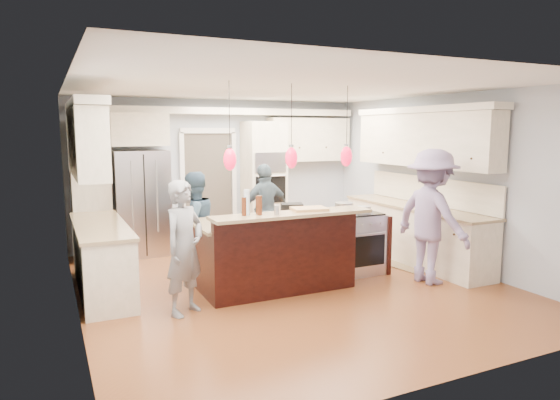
{
  "coord_description": "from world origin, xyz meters",
  "views": [
    {
      "loc": [
        -3.0,
        -6.02,
        2.14
      ],
      "look_at": [
        0.0,
        0.35,
        1.15
      ],
      "focal_mm": 32.0,
      "sensor_mm": 36.0,
      "label": 1
    }
  ],
  "objects_px": {
    "island_range": "(355,243)",
    "person_bar_end": "(185,248)",
    "refrigerator": "(142,203)",
    "person_far_left": "(194,225)",
    "kitchen_island": "(272,251)"
  },
  "relations": [
    {
      "from": "island_range",
      "to": "person_bar_end",
      "type": "distance_m",
      "value": 2.84
    },
    {
      "from": "refrigerator",
      "to": "person_far_left",
      "type": "xyz_separation_m",
      "value": [
        0.45,
        -1.67,
        -0.13
      ]
    },
    {
      "from": "refrigerator",
      "to": "island_range",
      "type": "relative_size",
      "value": 1.96
    },
    {
      "from": "island_range",
      "to": "person_far_left",
      "type": "height_order",
      "value": "person_far_left"
    },
    {
      "from": "kitchen_island",
      "to": "refrigerator",
      "type": "bearing_deg",
      "value": 116.9
    },
    {
      "from": "person_far_left",
      "to": "refrigerator",
      "type": "bearing_deg",
      "value": -98.9
    },
    {
      "from": "refrigerator",
      "to": "person_bar_end",
      "type": "bearing_deg",
      "value": -90.94
    },
    {
      "from": "kitchen_island",
      "to": "person_far_left",
      "type": "height_order",
      "value": "person_far_left"
    },
    {
      "from": "island_range",
      "to": "person_far_left",
      "type": "xyz_separation_m",
      "value": [
        -2.26,
        0.82,
        0.32
      ]
    },
    {
      "from": "kitchen_island",
      "to": "island_range",
      "type": "xyz_separation_m",
      "value": [
        1.41,
        0.08,
        -0.03
      ]
    },
    {
      "from": "refrigerator",
      "to": "kitchen_island",
      "type": "relative_size",
      "value": 0.86
    },
    {
      "from": "kitchen_island",
      "to": "person_bar_end",
      "type": "distance_m",
      "value": 1.48
    },
    {
      "from": "island_range",
      "to": "kitchen_island",
      "type": "bearing_deg",
      "value": -176.93
    },
    {
      "from": "person_bar_end",
      "to": "person_far_left",
      "type": "relative_size",
      "value": 1.02
    },
    {
      "from": "refrigerator",
      "to": "person_far_left",
      "type": "distance_m",
      "value": 1.73
    }
  ]
}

